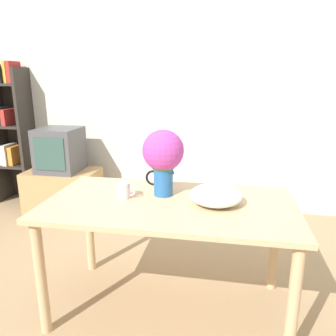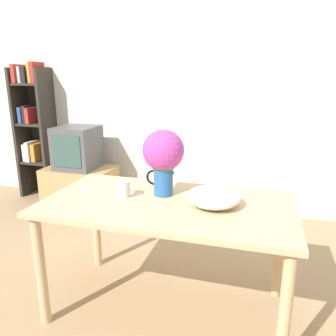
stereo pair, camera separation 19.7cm
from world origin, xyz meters
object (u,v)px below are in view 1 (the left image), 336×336
Objects in this scene: coffee_mug at (124,190)px; white_bowl at (216,195)px; flower_vase at (163,156)px; tv_set at (60,150)px.

white_bowl reaches higher than coffee_mug.
flower_vase is 0.31m from coffee_mug.
coffee_mug is 1.74m from tv_set.
tv_set is (-1.13, 1.32, -0.08)m from coffee_mug.
white_bowl is (0.54, 0.00, 0.01)m from coffee_mug.
flower_vase is at bearing -42.23° from tv_set.
flower_vase is 3.56× the size of coffee_mug.
tv_set is (-1.35, 1.22, -0.28)m from flower_vase.
coffee_mug is 0.25× the size of tv_set.
flower_vase is 0.89× the size of tv_set.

